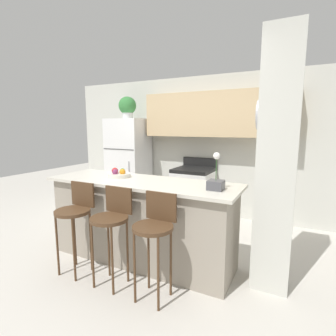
# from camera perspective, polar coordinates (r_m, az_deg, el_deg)

# --- Properties ---
(ground_plane) EXTENTS (14.00, 14.00, 0.00)m
(ground_plane) POSITION_cam_1_polar(r_m,az_deg,el_deg) (3.49, -5.67, -19.10)
(ground_plane) COLOR beige
(wall_back) EXTENTS (5.60, 0.38, 2.55)m
(wall_back) POSITION_cam_1_polar(r_m,az_deg,el_deg) (4.84, 8.50, 7.50)
(wall_back) COLOR silver
(wall_back) RESTS_ON ground_plane
(pillar_right) EXTENTS (0.38, 0.32, 2.55)m
(pillar_right) POSITION_cam_1_polar(r_m,az_deg,el_deg) (2.76, 22.59, 0.76)
(pillar_right) COLOR silver
(pillar_right) RESTS_ON ground_plane
(counter_bar) EXTENTS (2.36, 0.75, 1.00)m
(counter_bar) POSITION_cam_1_polar(r_m,az_deg,el_deg) (3.28, -5.81, -11.28)
(counter_bar) COLOR gray
(counter_bar) RESTS_ON ground_plane
(refrigerator) EXTENTS (0.73, 0.66, 1.79)m
(refrigerator) POSITION_cam_1_polar(r_m,az_deg,el_deg) (5.33, -8.54, 0.86)
(refrigerator) COLOR white
(refrigerator) RESTS_ON ground_plane
(stove_range) EXTENTS (0.66, 0.66, 1.07)m
(stove_range) POSITION_cam_1_polar(r_m,az_deg,el_deg) (4.76, 5.57, -5.41)
(stove_range) COLOR white
(stove_range) RESTS_ON ground_plane
(bar_stool_left) EXTENTS (0.38, 0.38, 1.02)m
(bar_stool_left) POSITION_cam_1_polar(r_m,az_deg,el_deg) (3.13, -19.52, -9.20)
(bar_stool_left) COLOR #4C331E
(bar_stool_left) RESTS_ON ground_plane
(bar_stool_mid) EXTENTS (0.38, 0.38, 1.02)m
(bar_stool_mid) POSITION_cam_1_polar(r_m,az_deg,el_deg) (2.80, -12.14, -11.05)
(bar_stool_mid) COLOR #4C331E
(bar_stool_mid) RESTS_ON ground_plane
(bar_stool_right) EXTENTS (0.38, 0.38, 1.02)m
(bar_stool_right) POSITION_cam_1_polar(r_m,az_deg,el_deg) (2.52, -2.87, -13.10)
(bar_stool_right) COLOR #4C331E
(bar_stool_right) RESTS_ON ground_plane
(potted_plant_on_fridge) EXTENTS (0.34, 0.34, 0.42)m
(potted_plant_on_fridge) POSITION_cam_1_polar(r_m,az_deg,el_deg) (5.29, -8.83, 13.06)
(potted_plant_on_fridge) COLOR silver
(potted_plant_on_fridge) RESTS_ON refrigerator
(orchid_vase) EXTENTS (0.16, 0.16, 0.38)m
(orchid_vase) POSITION_cam_1_polar(r_m,az_deg,el_deg) (2.70, 10.38, -2.88)
(orchid_vase) COLOR #4C4C51
(orchid_vase) RESTS_ON counter_bar
(fruit_bowl) EXTENTS (0.29, 0.29, 0.12)m
(fruit_bowl) POSITION_cam_1_polar(r_m,az_deg,el_deg) (3.39, -10.65, -1.31)
(fruit_bowl) COLOR silver
(fruit_bowl) RESTS_ON counter_bar
(trash_bin) EXTENTS (0.28, 0.28, 0.38)m
(trash_bin) POSITION_cam_1_polar(r_m,az_deg,el_deg) (4.98, -4.28, -7.97)
(trash_bin) COLOR black
(trash_bin) RESTS_ON ground_plane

